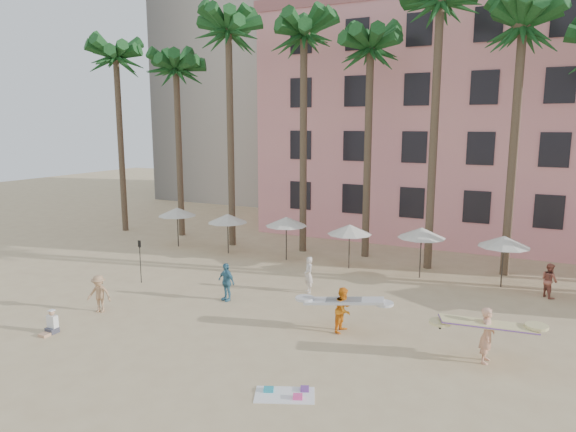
# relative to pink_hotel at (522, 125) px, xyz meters

# --- Properties ---
(ground) EXTENTS (120.00, 120.00, 0.00)m
(ground) POSITION_rel_pink_hotel_xyz_m (-7.00, -26.00, -8.00)
(ground) COLOR #D1B789
(ground) RESTS_ON ground
(pink_hotel) EXTENTS (35.00, 14.00, 16.00)m
(pink_hotel) POSITION_rel_pink_hotel_xyz_m (0.00, 0.00, 0.00)
(pink_hotel) COLOR pink
(pink_hotel) RESTS_ON ground
(palm_row) EXTENTS (44.40, 5.40, 16.30)m
(palm_row) POSITION_rel_pink_hotel_xyz_m (-6.49, -11.00, 4.97)
(palm_row) COLOR brown
(palm_row) RESTS_ON ground
(umbrella_row) EXTENTS (22.50, 2.70, 2.73)m
(umbrella_row) POSITION_rel_pink_hotel_xyz_m (-10.00, -13.50, -5.67)
(umbrella_row) COLOR #332B23
(umbrella_row) RESTS_ON ground
(beach_towel) EXTENTS (2.05, 1.63, 0.14)m
(beach_towel) POSITION_rel_pink_hotel_xyz_m (-5.08, -27.48, -7.97)
(beach_towel) COLOR white
(beach_towel) RESTS_ON ground
(carrier_yellow) EXTENTS (3.23, 1.75, 1.95)m
(carrier_yellow) POSITION_rel_pink_hotel_xyz_m (0.11, -22.53, -6.92)
(carrier_yellow) COLOR tan
(carrier_yellow) RESTS_ON ground
(carrier_white) EXTENTS (3.18, 1.52, 1.79)m
(carrier_white) POSITION_rel_pink_hotel_xyz_m (-5.19, -22.16, -7.04)
(carrier_white) COLOR orange
(carrier_white) RESTS_ON ground
(beachgoers) EXTENTS (18.63, 11.66, 1.78)m
(beachgoers) POSITION_rel_pink_hotel_xyz_m (-8.78, -20.14, -7.15)
(beachgoers) COLOR beige
(beachgoers) RESTS_ON ground
(paddle) EXTENTS (0.18, 0.04, 2.23)m
(paddle) POSITION_rel_pink_hotel_xyz_m (-16.72, -20.76, -6.59)
(paddle) COLOR black
(paddle) RESTS_ON ground
(seated_man) EXTENTS (0.41, 0.71, 0.92)m
(seated_man) POSITION_rel_pink_hotel_xyz_m (-15.38, -27.33, -7.68)
(seated_man) COLOR #3F3F4C
(seated_man) RESTS_ON ground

